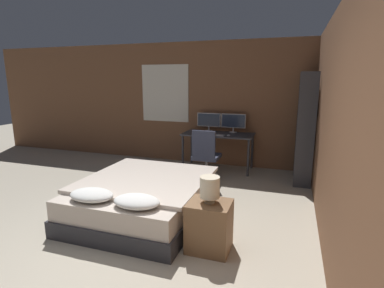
{
  "coord_description": "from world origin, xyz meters",
  "views": [
    {
      "loc": [
        1.63,
        -2.13,
        1.89
      ],
      "look_at": [
        -0.05,
        2.86,
        0.75
      ],
      "focal_mm": 28.0,
      "sensor_mm": 36.0,
      "label": 1
    }
  ],
  "objects_px": {
    "nightstand": "(209,226)",
    "bedside_lamp": "(210,187)",
    "bookshelf": "(306,124)",
    "office_chair": "(206,160)",
    "desk": "(218,138)",
    "bed": "(144,197)",
    "monitor_right": "(233,122)",
    "monitor_left": "(209,121)",
    "keyboard": "(215,135)",
    "computer_mouse": "(228,135)"
  },
  "relations": [
    {
      "from": "desk",
      "to": "bookshelf",
      "type": "xyz_separation_m",
      "value": [
        1.7,
        -0.36,
        0.42
      ]
    },
    {
      "from": "monitor_right",
      "to": "office_chair",
      "type": "xyz_separation_m",
      "value": [
        -0.31,
        -1.04,
        -0.6
      ]
    },
    {
      "from": "office_chair",
      "to": "bedside_lamp",
      "type": "bearing_deg",
      "value": -72.93
    },
    {
      "from": "desk",
      "to": "bookshelf",
      "type": "distance_m",
      "value": 1.78
    },
    {
      "from": "bed",
      "to": "keyboard",
      "type": "xyz_separation_m",
      "value": [
        0.45,
        2.27,
        0.52
      ]
    },
    {
      "from": "monitor_left",
      "to": "computer_mouse",
      "type": "relative_size",
      "value": 7.44
    },
    {
      "from": "monitor_right",
      "to": "bookshelf",
      "type": "xyz_separation_m",
      "value": [
        1.42,
        -0.6,
        0.1
      ]
    },
    {
      "from": "bed",
      "to": "computer_mouse",
      "type": "distance_m",
      "value": 2.44
    },
    {
      "from": "nightstand",
      "to": "monitor_left",
      "type": "relative_size",
      "value": 1.08
    },
    {
      "from": "bed",
      "to": "bookshelf",
      "type": "xyz_separation_m",
      "value": [
        2.15,
        2.15,
        0.84
      ]
    },
    {
      "from": "monitor_right",
      "to": "nightstand",
      "type": "bearing_deg",
      "value": -83.29
    },
    {
      "from": "nightstand",
      "to": "monitor_right",
      "type": "xyz_separation_m",
      "value": [
        -0.39,
        3.31,
        0.73
      ]
    },
    {
      "from": "nightstand",
      "to": "bookshelf",
      "type": "bearing_deg",
      "value": 69.08
    },
    {
      "from": "bed",
      "to": "bedside_lamp",
      "type": "bearing_deg",
      "value": -26.51
    },
    {
      "from": "keyboard",
      "to": "bookshelf",
      "type": "bearing_deg",
      "value": -4.07
    },
    {
      "from": "monitor_right",
      "to": "office_chair",
      "type": "bearing_deg",
      "value": -106.59
    },
    {
      "from": "bedside_lamp",
      "to": "monitor_right",
      "type": "bearing_deg",
      "value": 96.71
    },
    {
      "from": "desk",
      "to": "bed",
      "type": "bearing_deg",
      "value": -100.19
    },
    {
      "from": "office_chair",
      "to": "desk",
      "type": "bearing_deg",
      "value": 87.33
    },
    {
      "from": "bedside_lamp",
      "to": "computer_mouse",
      "type": "bearing_deg",
      "value": 97.88
    },
    {
      "from": "bed",
      "to": "nightstand",
      "type": "relative_size",
      "value": 3.51
    },
    {
      "from": "nightstand",
      "to": "bookshelf",
      "type": "height_order",
      "value": "bookshelf"
    },
    {
      "from": "bookshelf",
      "to": "bedside_lamp",
      "type": "bearing_deg",
      "value": -110.92
    },
    {
      "from": "bedside_lamp",
      "to": "desk",
      "type": "distance_m",
      "value": 3.14
    },
    {
      "from": "office_chair",
      "to": "bookshelf",
      "type": "height_order",
      "value": "bookshelf"
    },
    {
      "from": "monitor_right",
      "to": "computer_mouse",
      "type": "relative_size",
      "value": 7.44
    },
    {
      "from": "nightstand",
      "to": "monitor_right",
      "type": "relative_size",
      "value": 1.08
    },
    {
      "from": "nightstand",
      "to": "bookshelf",
      "type": "distance_m",
      "value": 3.01
    },
    {
      "from": "bookshelf",
      "to": "monitor_right",
      "type": "bearing_deg",
      "value": 157.23
    },
    {
      "from": "bedside_lamp",
      "to": "monitor_left",
      "type": "bearing_deg",
      "value": 105.74
    },
    {
      "from": "nightstand",
      "to": "monitor_left",
      "type": "height_order",
      "value": "monitor_left"
    },
    {
      "from": "monitor_right",
      "to": "bedside_lamp",
      "type": "bearing_deg",
      "value": -83.29
    },
    {
      "from": "nightstand",
      "to": "desk",
      "type": "xyz_separation_m",
      "value": [
        -0.66,
        3.07,
        0.4
      ]
    },
    {
      "from": "desk",
      "to": "office_chair",
      "type": "relative_size",
      "value": 1.49
    },
    {
      "from": "computer_mouse",
      "to": "keyboard",
      "type": "bearing_deg",
      "value": 180.0
    },
    {
      "from": "bed",
      "to": "desk",
      "type": "xyz_separation_m",
      "value": [
        0.45,
        2.51,
        0.42
      ]
    },
    {
      "from": "computer_mouse",
      "to": "bedside_lamp",
      "type": "bearing_deg",
      "value": -82.12
    },
    {
      "from": "desk",
      "to": "monitor_right",
      "type": "height_order",
      "value": "monitor_right"
    },
    {
      "from": "monitor_right",
      "to": "desk",
      "type": "bearing_deg",
      "value": -138.48
    },
    {
      "from": "keyboard",
      "to": "computer_mouse",
      "type": "distance_m",
      "value": 0.27
    },
    {
      "from": "bed",
      "to": "bookshelf",
      "type": "height_order",
      "value": "bookshelf"
    },
    {
      "from": "monitor_left",
      "to": "office_chair",
      "type": "distance_m",
      "value": 1.22
    },
    {
      "from": "nightstand",
      "to": "bedside_lamp",
      "type": "relative_size",
      "value": 1.9
    },
    {
      "from": "bookshelf",
      "to": "bed",
      "type": "bearing_deg",
      "value": -134.9
    },
    {
      "from": "keyboard",
      "to": "bed",
      "type": "bearing_deg",
      "value": -101.22
    },
    {
      "from": "nightstand",
      "to": "bookshelf",
      "type": "relative_size",
      "value": 0.28
    },
    {
      "from": "desk",
      "to": "nightstand",
      "type": "bearing_deg",
      "value": -77.85
    },
    {
      "from": "bed",
      "to": "monitor_right",
      "type": "distance_m",
      "value": 2.94
    },
    {
      "from": "office_chair",
      "to": "bookshelf",
      "type": "bearing_deg",
      "value": 14.17
    },
    {
      "from": "bedside_lamp",
      "to": "monitor_left",
      "type": "xyz_separation_m",
      "value": [
        -0.93,
        3.31,
        0.27
      ]
    }
  ]
}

